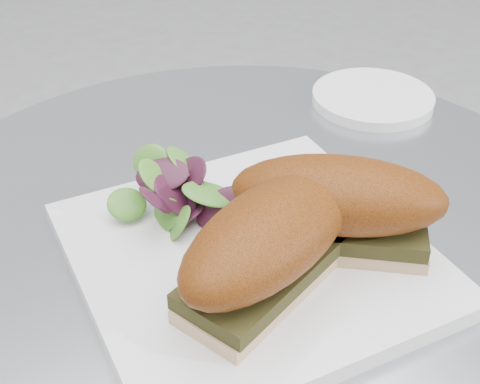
# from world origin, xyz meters

# --- Properties ---
(plate) EXTENTS (0.30, 0.30, 0.02)m
(plate) POSITION_xyz_m (-0.03, -0.05, 0.74)
(plate) COLOR white
(plate) RESTS_ON table
(sandwich_left) EXTENTS (0.20, 0.14, 0.08)m
(sandwich_left) POSITION_xyz_m (-0.04, -0.09, 0.79)
(sandwich_left) COLOR #DFB88B
(sandwich_left) RESTS_ON plate
(sandwich_right) EXTENTS (0.19, 0.17, 0.08)m
(sandwich_right) POSITION_xyz_m (0.04, -0.08, 0.79)
(sandwich_right) COLOR #DFB88B
(sandwich_right) RESTS_ON plate
(salad) EXTENTS (0.10, 0.10, 0.05)m
(salad) POSITION_xyz_m (-0.05, 0.04, 0.77)
(salad) COLOR #4C9731
(salad) RESTS_ON plate
(saucer) EXTENTS (0.15, 0.15, 0.01)m
(saucer) POSITION_xyz_m (0.26, 0.13, 0.74)
(saucer) COLOR white
(saucer) RESTS_ON table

